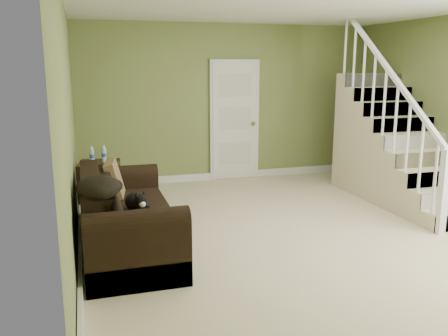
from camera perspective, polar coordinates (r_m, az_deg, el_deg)
floor at (r=5.80m, az=8.55°, el=-7.30°), size 5.00×5.50×0.01m
ceiling at (r=5.51m, az=9.46°, el=19.13°), size 5.00×5.50×0.01m
wall_back at (r=8.06m, az=0.52°, el=7.81°), size 5.00×0.04×2.60m
wall_left at (r=4.97m, az=-18.12°, el=4.41°), size 0.04×5.50×2.60m
baseboard_back at (r=8.22m, az=0.56°, el=-0.85°), size 5.00×0.04×0.12m
baseboard_left at (r=5.28m, az=-16.88°, el=-9.03°), size 0.04×5.50×0.12m
door at (r=8.08m, az=1.29°, el=5.72°), size 0.86×0.12×2.02m
staircase at (r=7.44m, az=19.58°, el=1.61°), size 1.00×2.51×2.82m
sofa at (r=5.14m, az=-11.98°, el=-6.24°), size 0.91×2.12×0.84m
side_table at (r=6.74m, az=-14.69°, el=-1.91°), size 0.60×0.60×0.86m
cat at (r=4.93m, az=-10.52°, el=-4.13°), size 0.30×0.54×0.26m
banana at (r=4.64m, az=-7.95°, el=-6.03°), size 0.13×0.20×0.05m
throw_pillow at (r=5.61m, az=-13.01°, el=-1.37°), size 0.27×0.47×0.45m
throw_blanket at (r=4.36m, az=-14.92°, el=-2.26°), size 0.44×0.54×0.21m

